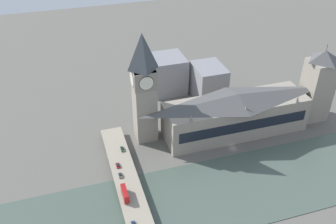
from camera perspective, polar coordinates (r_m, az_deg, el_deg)
The scene contains 12 objects.
ground_plane at distance 237.38m, azimuth 9.86°, elevation -5.44°, with size 600.00×600.00×0.00m, color #605E56.
river_water at distance 216.79m, azimuth 13.59°, elevation -10.54°, with size 52.63×360.00×0.30m, color #47564C.
parliament_hall at distance 243.32m, azimuth 10.27°, elevation -0.22°, with size 26.26×92.64×28.57m.
clock_tower at distance 222.82m, azimuth -3.69°, elevation 3.83°, with size 14.17×14.17×71.08m.
victoria_tower at distance 267.57m, azimuth 21.82°, elevation 3.82°, with size 16.43×16.43×54.09m.
road_bridge at distance 194.58m, azimuth -5.05°, elevation -14.32°, with size 137.26×13.20×4.92m.
double_decker_bus_mid at distance 196.83m, azimuth -6.60°, elevation -12.20°, with size 10.59×2.58×4.72m.
car_northbound_lead at distance 209.41m, azimuth -7.29°, elevation -9.51°, with size 4.19×1.84×1.39m.
car_northbound_mid at distance 215.47m, azimuth -7.65°, elevation -8.06°, with size 4.19×1.93×1.29m.
car_southbound_lead at distance 226.22m, azimuth -6.99°, elevation -5.59°, with size 4.57×1.74×1.38m.
city_block_west at distance 285.54m, azimuth -0.08°, elevation 5.83°, with size 25.54×24.73×28.08m.
city_block_center at distance 277.10m, azimuth 6.17°, elevation 4.48°, with size 26.62×20.92×26.40m.
Camera 1 is at (-160.17, 92.31, 148.91)m, focal length 40.00 mm.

